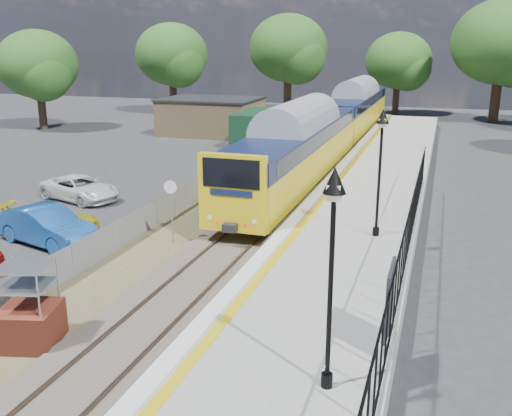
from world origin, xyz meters
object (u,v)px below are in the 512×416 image
at_px(victorian_lamp_south, 333,229).
at_px(brick_plinth, 28,307).
at_px(car_yellow, 49,220).
at_px(car_white, 80,188).
at_px(speed_sign, 171,202).
at_px(victorian_lamp_north, 381,143).
at_px(train, 334,122).
at_px(car_blue, 47,226).

height_order(victorian_lamp_south, brick_plinth, victorian_lamp_south).
distance_m(car_yellow, car_white, 5.32).
relative_size(victorian_lamp_south, speed_sign, 1.77).
height_order(victorian_lamp_south, victorian_lamp_north, same).
distance_m(train, brick_plinth, 28.96).
bearing_deg(car_yellow, brick_plinth, -155.77).
distance_m(train, car_yellow, 22.47).
bearing_deg(brick_plinth, car_yellow, 124.69).
height_order(brick_plinth, car_white, brick_plinth).
bearing_deg(brick_plinth, speed_sign, 90.00).
bearing_deg(speed_sign, car_blue, -167.44).
height_order(victorian_lamp_north, car_white, victorian_lamp_north).
bearing_deg(car_blue, brick_plinth, -130.01).
distance_m(victorian_lamp_south, speed_sign, 12.39).
xyz_separation_m(train, brick_plinth, (-2.50, -28.83, -1.24)).
xyz_separation_m(victorian_lamp_south, train, (-5.50, 29.61, -1.96)).
relative_size(brick_plinth, car_white, 0.52).
relative_size(victorian_lamp_south, car_white, 1.04).
bearing_deg(car_yellow, train, -31.26).
distance_m(victorian_lamp_north, car_yellow, 13.82).
height_order(victorian_lamp_south, speed_sign, victorian_lamp_south).
relative_size(speed_sign, car_yellow, 0.62).
bearing_deg(car_white, speed_sign, -104.83).
height_order(train, brick_plinth, train).
bearing_deg(car_blue, victorian_lamp_north, -63.72).
bearing_deg(car_blue, train, -2.87).
height_order(brick_plinth, car_yellow, brick_plinth).
relative_size(victorian_lamp_north, brick_plinth, 2.00).
height_order(victorian_lamp_south, car_white, victorian_lamp_south).
bearing_deg(car_yellow, car_blue, -156.33).
relative_size(car_yellow, car_white, 0.96).
bearing_deg(brick_plinth, victorian_lamp_north, 49.76).
height_order(train, car_yellow, train).
bearing_deg(brick_plinth, victorian_lamp_south, -5.59).
distance_m(brick_plinth, car_white, 14.83).
bearing_deg(car_white, train, -15.22).
bearing_deg(car_white, car_yellow, -142.02).
bearing_deg(speed_sign, victorian_lamp_north, 0.86).
distance_m(speed_sign, car_yellow, 5.59).
bearing_deg(brick_plinth, car_blue, 124.78).
distance_m(speed_sign, car_blue, 5.05).
bearing_deg(victorian_lamp_south, car_yellow, 147.21).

